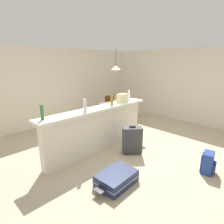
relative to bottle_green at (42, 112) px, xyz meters
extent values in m
cube|color=#BCAD8E|center=(1.91, -0.46, -1.22)|extent=(13.00, 13.00, 0.05)
cube|color=silver|center=(1.91, 2.59, 0.06)|extent=(6.60, 0.10, 2.50)
cube|color=silver|center=(4.96, -0.16, 0.06)|extent=(0.10, 6.00, 2.50)
cube|color=silver|center=(1.29, -0.05, -0.69)|extent=(2.80, 0.20, 1.01)
cube|color=white|center=(1.29, -0.05, -0.16)|extent=(2.96, 0.40, 0.05)
cylinder|color=#2D6B38|center=(0.00, 0.00, 0.00)|extent=(0.06, 0.06, 0.28)
cylinder|color=silver|center=(0.86, -0.15, 0.00)|extent=(0.07, 0.07, 0.28)
cylinder|color=#9E661E|center=(1.69, -0.10, -0.02)|extent=(0.06, 0.06, 0.24)
cylinder|color=silver|center=(2.49, 0.04, 0.00)|extent=(0.07, 0.07, 0.27)
cube|color=beige|center=(2.13, -0.06, -0.03)|extent=(0.26, 0.18, 0.22)
cube|color=brown|center=(3.03, 0.97, -0.47)|extent=(1.10, 0.80, 0.04)
cylinder|color=brown|center=(2.54, 0.63, -0.84)|extent=(0.06, 0.06, 0.70)
cylinder|color=brown|center=(3.52, 0.63, -0.84)|extent=(0.06, 0.06, 0.70)
cylinder|color=brown|center=(2.54, 1.31, -0.84)|extent=(0.06, 0.06, 0.70)
cylinder|color=brown|center=(3.52, 1.31, -0.84)|extent=(0.06, 0.06, 0.70)
cube|color=#4C331E|center=(2.95, 0.33, -0.76)|extent=(0.47, 0.47, 0.04)
cube|color=#4C331E|center=(2.99, 0.51, -0.50)|extent=(0.40, 0.11, 0.48)
cylinder|color=#4C331E|center=(2.77, 0.21, -0.99)|extent=(0.04, 0.04, 0.41)
cylinder|color=#4C331E|center=(3.08, 0.15, -0.99)|extent=(0.04, 0.04, 0.41)
cylinder|color=#4C331E|center=(2.83, 0.52, -0.99)|extent=(0.04, 0.04, 0.41)
cylinder|color=#4C331E|center=(3.14, 0.46, -0.99)|extent=(0.04, 0.04, 0.41)
cube|color=#4C331E|center=(3.13, 1.61, -0.76)|extent=(0.41, 0.41, 0.04)
cube|color=#4C331E|center=(3.13, 1.43, -0.50)|extent=(0.40, 0.04, 0.48)
cylinder|color=#4C331E|center=(3.29, 1.77, -0.99)|extent=(0.04, 0.04, 0.41)
cylinder|color=#4C331E|center=(2.97, 1.77, -0.99)|extent=(0.04, 0.04, 0.41)
cylinder|color=#4C331E|center=(3.29, 1.45, -0.99)|extent=(0.04, 0.04, 0.41)
cylinder|color=#4C331E|center=(2.97, 1.45, -0.99)|extent=(0.04, 0.04, 0.41)
cylinder|color=black|center=(2.96, 0.98, 1.02)|extent=(0.01, 0.01, 0.57)
cone|color=white|center=(2.96, 0.98, 0.69)|extent=(0.34, 0.34, 0.14)
sphere|color=white|center=(2.96, 0.98, 0.61)|extent=(0.07, 0.07, 0.07)
cube|color=#1E284C|center=(0.65, -1.25, -1.08)|extent=(0.70, 0.51, 0.22)
cube|color=gray|center=(0.65, -1.25, -1.08)|extent=(0.71, 0.52, 0.02)
cube|color=#2D2D33|center=(0.24, -1.26, -1.08)|extent=(0.15, 0.19, 0.02)
cube|color=#233D93|center=(2.13, -2.25, -0.98)|extent=(0.31, 0.23, 0.42)
cube|color=navy|center=(2.15, -2.36, -1.06)|extent=(0.23, 0.10, 0.19)
cube|color=black|center=(2.04, -2.16, -1.00)|extent=(0.04, 0.03, 0.36)
cube|color=black|center=(2.18, -2.14, -1.00)|extent=(0.04, 0.03, 0.36)
cube|color=#38383D|center=(1.74, -0.71, -0.86)|extent=(0.49, 0.47, 0.60)
cylinder|color=black|center=(1.88, -0.84, -1.16)|extent=(0.06, 0.06, 0.06)
cylinder|color=black|center=(1.60, -0.58, -1.16)|extent=(0.06, 0.06, 0.06)
cube|color=#232328|center=(1.74, -0.71, -0.54)|extent=(0.13, 0.12, 0.04)
camera|label=1|loc=(-1.43, -3.18, 0.90)|focal=29.97mm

